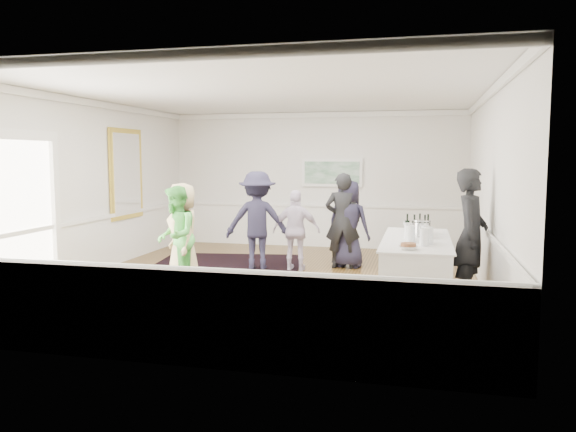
% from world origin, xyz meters
% --- Properties ---
extents(floor, '(8.00, 8.00, 0.00)m').
position_xyz_m(floor, '(0.00, 0.00, 0.00)').
color(floor, brown).
rests_on(floor, ground).
extents(ceiling, '(7.00, 8.00, 0.02)m').
position_xyz_m(ceiling, '(0.00, 0.00, 3.20)').
color(ceiling, white).
rests_on(ceiling, wall_back).
extents(wall_left, '(0.02, 8.00, 3.20)m').
position_xyz_m(wall_left, '(-3.50, 0.00, 1.60)').
color(wall_left, white).
rests_on(wall_left, floor).
extents(wall_right, '(0.02, 8.00, 3.20)m').
position_xyz_m(wall_right, '(3.50, 0.00, 1.60)').
color(wall_right, white).
rests_on(wall_right, floor).
extents(wall_back, '(7.00, 0.02, 3.20)m').
position_xyz_m(wall_back, '(0.00, 4.00, 1.60)').
color(wall_back, white).
rests_on(wall_back, floor).
extents(wall_front, '(7.00, 0.02, 3.20)m').
position_xyz_m(wall_front, '(0.00, -4.00, 1.60)').
color(wall_front, white).
rests_on(wall_front, floor).
extents(wainscoting, '(7.00, 8.00, 1.00)m').
position_xyz_m(wainscoting, '(0.00, 0.00, 0.50)').
color(wainscoting, white).
rests_on(wainscoting, floor).
extents(mirror, '(0.05, 1.25, 1.85)m').
position_xyz_m(mirror, '(-3.45, 1.30, 1.80)').
color(mirror, gold).
rests_on(mirror, wall_left).
extents(doorway, '(0.10, 1.78, 2.56)m').
position_xyz_m(doorway, '(-3.45, -1.90, 1.42)').
color(doorway, white).
rests_on(doorway, wall_left).
extents(landscape_painting, '(1.44, 0.06, 0.66)m').
position_xyz_m(landscape_painting, '(0.40, 3.95, 1.78)').
color(landscape_painting, white).
rests_on(landscape_painting, wall_back).
extents(area_rug, '(3.40, 4.17, 0.02)m').
position_xyz_m(area_rug, '(-1.18, 0.60, 0.01)').
color(area_rug, black).
rests_on(area_rug, floor).
extents(serving_table, '(0.94, 2.47, 1.00)m').
position_xyz_m(serving_table, '(2.41, -1.18, 0.50)').
color(serving_table, silver).
rests_on(serving_table, floor).
extents(bartender, '(0.62, 0.81, 1.98)m').
position_xyz_m(bartender, '(3.20, -0.47, 0.99)').
color(bartender, black).
rests_on(bartender, floor).
extents(guest_tan, '(0.95, 0.99, 1.71)m').
position_xyz_m(guest_tan, '(-1.48, -0.37, 0.85)').
color(guest_tan, '#CDB880').
rests_on(guest_tan, floor).
extents(guest_green, '(0.87, 0.98, 1.67)m').
position_xyz_m(guest_green, '(-1.50, -0.62, 0.84)').
color(guest_green, '#53C64F').
rests_on(guest_green, floor).
extents(guest_lilac, '(0.91, 0.41, 1.53)m').
position_xyz_m(guest_lilac, '(0.18, 1.07, 0.77)').
color(guest_lilac, silver).
rests_on(guest_lilac, floor).
extents(guest_dark_a, '(1.33, 0.94, 1.88)m').
position_xyz_m(guest_dark_a, '(-0.57, 1.03, 0.94)').
color(guest_dark_a, '#201E33').
rests_on(guest_dark_a, floor).
extents(guest_dark_b, '(0.70, 0.49, 1.85)m').
position_xyz_m(guest_dark_b, '(1.00, 1.52, 0.92)').
color(guest_dark_b, black).
rests_on(guest_dark_b, floor).
extents(guest_navy, '(0.94, 0.73, 1.71)m').
position_xyz_m(guest_navy, '(1.09, 1.62, 0.85)').
color(guest_navy, '#201E33').
rests_on(guest_navy, floor).
extents(wine_bottles, '(0.38, 0.25, 0.31)m').
position_xyz_m(wine_bottles, '(2.46, -0.62, 1.16)').
color(wine_bottles, black).
rests_on(wine_bottles, serving_table).
extents(juice_pitchers, '(0.39, 0.70, 0.24)m').
position_xyz_m(juice_pitchers, '(2.45, -1.49, 1.12)').
color(juice_pitchers, '#81C245').
rests_on(juice_pitchers, serving_table).
extents(ice_bucket, '(0.26, 0.26, 0.25)m').
position_xyz_m(ice_bucket, '(2.47, -0.98, 1.12)').
color(ice_bucket, silver).
rests_on(ice_bucket, serving_table).
extents(nut_bowl, '(0.24, 0.24, 0.07)m').
position_xyz_m(nut_bowl, '(2.32, -2.12, 1.04)').
color(nut_bowl, white).
rests_on(nut_bowl, serving_table).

